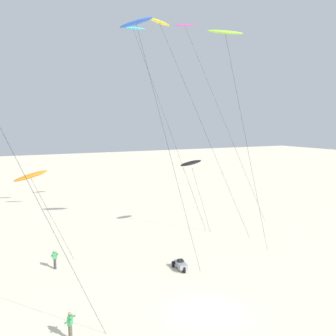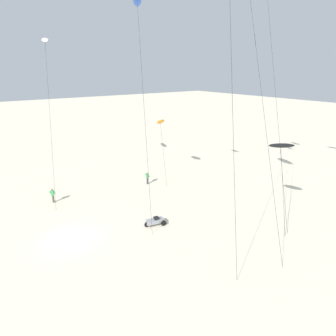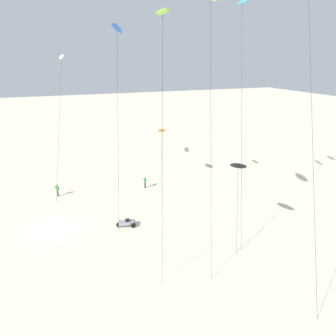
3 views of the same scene
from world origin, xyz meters
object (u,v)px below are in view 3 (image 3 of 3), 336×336
at_px(kite_lime, 163,14).
at_px(kite_flyer_nearest, 57,190).
at_px(kite_blue, 117,31).
at_px(kite_flyer_middle, 145,182).
at_px(kite_cyan, 242,7).
at_px(beach_buggy, 127,223).
at_px(kite_white, 62,59).
at_px(kite_orange, 162,131).
at_px(kite_black, 238,166).
at_px(kite_yellow, 211,5).

distance_m(kite_lime, kite_flyer_nearest, 26.97).
distance_m(kite_blue, kite_flyer_middle, 20.16).
height_order(kite_cyan, beach_buggy, kite_cyan).
height_order(kite_white, kite_flyer_middle, kite_white).
height_order(kite_lime, beach_buggy, kite_lime).
distance_m(kite_lime, beach_buggy, 20.77).
xyz_separation_m(kite_cyan, kite_flyer_middle, (-10.45, -6.96, -20.91)).
distance_m(kite_blue, kite_orange, 15.77).
xyz_separation_m(kite_orange, kite_flyer_middle, (1.25, -2.99, -6.76)).
bearing_deg(kite_lime, kite_cyan, 115.37).
bearing_deg(kite_blue, kite_white, -159.42).
xyz_separation_m(kite_flyer_nearest, kite_flyer_middle, (1.52, 11.53, 0.00)).
bearing_deg(kite_black, kite_cyan, 152.73).
distance_m(kite_yellow, kite_flyer_middle, 23.92).
relative_size(kite_yellow, kite_cyan, 1.00).
height_order(kite_yellow, kite_cyan, kite_yellow).
bearing_deg(kite_cyan, kite_black, -27.27).
distance_m(kite_cyan, kite_flyer_nearest, 30.37).
bearing_deg(kite_cyan, kite_flyer_middle, -146.32).
bearing_deg(beach_buggy, kite_flyer_nearest, -149.18).
height_order(kite_blue, beach_buggy, kite_blue).
bearing_deg(kite_cyan, kite_flyer_nearest, -122.91).
bearing_deg(kite_orange, kite_yellow, -0.27).
height_order(kite_black, kite_flyer_middle, kite_black).
bearing_deg(kite_flyer_middle, kite_yellow, 14.14).
relative_size(kite_black, kite_blue, 0.41).
relative_size(kite_white, beach_buggy, 8.41).
relative_size(kite_white, kite_flyer_nearest, 10.68).
xyz_separation_m(kite_yellow, beach_buggy, (-2.22, -7.95, -21.17)).
bearing_deg(kite_orange, kite_cyan, 18.77).
bearing_deg(kite_flyer_nearest, kite_cyan, 57.09).
bearing_deg(kite_yellow, kite_white, -146.93).
bearing_deg(kite_yellow, kite_orange, 179.73).
bearing_deg(kite_white, kite_black, 30.31).
bearing_deg(kite_flyer_middle, kite_lime, -10.82).
relative_size(kite_blue, kite_flyer_nearest, 12.24).
bearing_deg(kite_yellow, kite_flyer_middle, -165.86).
bearing_deg(kite_blue, kite_flyer_nearest, -135.56).
distance_m(kite_blue, kite_white, 13.63).
relative_size(kite_yellow, kite_flyer_middle, 13.49).
bearing_deg(kite_blue, kite_black, 40.32).
xyz_separation_m(kite_orange, kite_white, (-5.35, -11.92, 9.47)).
distance_m(kite_black, kite_flyer_nearest, 24.42).
xyz_separation_m(kite_white, kite_flyer_nearest, (5.09, -2.59, -16.23)).
bearing_deg(kite_lime, kite_blue, -171.72).
height_order(kite_flyer_nearest, beach_buggy, kite_flyer_nearest).
bearing_deg(kite_yellow, kite_blue, -128.48).
bearing_deg(kite_orange, kite_flyer_nearest, -91.05).
xyz_separation_m(kite_yellow, kite_lime, (3.51, -5.82, -1.32)).
bearing_deg(kite_cyan, kite_lime, -64.63).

